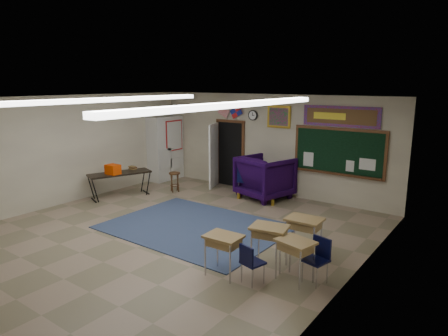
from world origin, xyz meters
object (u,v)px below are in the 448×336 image
Objects in this scene: wingback_armchair at (265,177)px; wooden_stool at (175,182)px; student_desk_front_left at (269,244)px; student_desk_front_right at (304,236)px; folding_table at (120,184)px.

wooden_stool is (-2.60, -1.08, -0.31)m from wingback_armchair.
wooden_stool is (-4.96, 2.78, -0.13)m from student_desk_front_left.
wingback_armchair reaches higher than student_desk_front_right.
wingback_armchair is 4.53m from student_desk_front_left.
student_desk_front_right reaches higher than wooden_stool.
student_desk_front_left is 0.99× the size of student_desk_front_right.
folding_table reaches higher than wooden_stool.
student_desk_front_right is (0.34, 0.75, 0.00)m from student_desk_front_left.
student_desk_front_left is 6.04m from folding_table.
student_desk_front_right is 0.43× the size of folding_table.
student_desk_front_right reaches higher than student_desk_front_left.
wooden_stool is at bearing 77.86° from folding_table.
student_desk_front_left is 5.69m from wooden_stool.
wingback_armchair reaches higher than student_desk_front_left.
wingback_armchair is at bearing 110.31° from student_desk_front_left.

